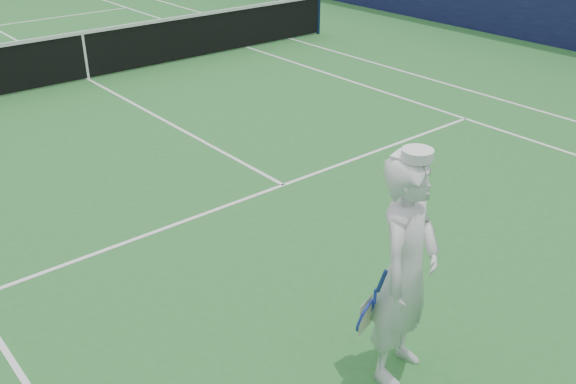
% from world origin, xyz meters
% --- Properties ---
extents(ground, '(80.00, 80.00, 0.00)m').
position_xyz_m(ground, '(0.00, 0.00, 0.00)').
color(ground, '#2B712F').
rests_on(ground, ground).
extents(court_markings, '(11.03, 23.83, 0.01)m').
position_xyz_m(court_markings, '(0.00, 0.00, 0.00)').
color(court_markings, white).
rests_on(court_markings, ground).
extents(tennis_net, '(12.88, 0.09, 1.07)m').
position_xyz_m(tennis_net, '(0.00, 0.00, 0.55)').
color(tennis_net, '#141E4C').
rests_on(tennis_net, ground).
extents(tennis_player, '(0.91, 0.68, 2.10)m').
position_xyz_m(tennis_player, '(-1.53, -9.85, 1.02)').
color(tennis_player, white).
rests_on(tennis_player, ground).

